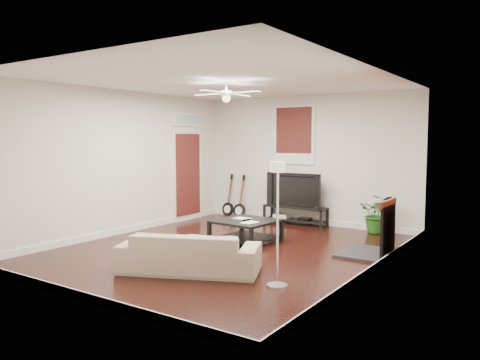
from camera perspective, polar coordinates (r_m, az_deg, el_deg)
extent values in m
cube|color=black|center=(8.03, -1.61, -8.41)|extent=(5.00, 6.00, 0.01)
cube|color=white|center=(7.87, -1.66, 11.85)|extent=(5.00, 6.00, 0.01)
cube|color=silver|center=(10.41, 8.03, 2.41)|extent=(5.00, 0.01, 2.80)
cube|color=silver|center=(5.67, -19.59, 0.03)|extent=(5.00, 0.01, 2.80)
cube|color=silver|center=(9.50, -14.01, 2.06)|extent=(0.01, 6.00, 2.80)
cube|color=silver|center=(6.69, 16.06, 0.84)|extent=(0.01, 6.00, 2.80)
cube|color=brown|center=(7.65, 18.29, 1.28)|extent=(0.02, 2.20, 2.80)
cube|color=black|center=(7.84, 16.06, -5.50)|extent=(0.80, 1.10, 0.92)
cube|color=#3C1610|center=(10.50, 6.52, 5.45)|extent=(1.00, 0.06, 1.30)
cube|color=white|center=(10.84, -6.37, 1.73)|extent=(0.08, 1.00, 2.50)
cube|color=black|center=(10.40, 6.67, -4.24)|extent=(1.42, 0.38, 0.40)
imported|color=black|center=(10.34, 6.76, -1.13)|extent=(1.27, 0.17, 0.73)
cube|color=black|center=(8.49, 0.71, -6.24)|extent=(1.05, 1.05, 0.41)
imported|color=#B9A98B|center=(6.71, -6.11, -8.62)|extent=(2.09, 1.48, 0.57)
imported|color=#215E1A|center=(9.72, 16.35, -3.92)|extent=(0.79, 0.71, 0.78)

